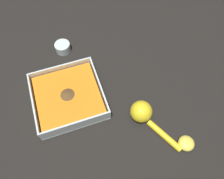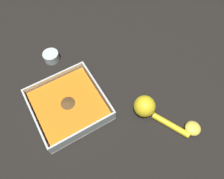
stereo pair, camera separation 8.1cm
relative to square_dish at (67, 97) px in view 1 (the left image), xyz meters
name	(u,v)px [view 1 (the left image)]	position (x,y,z in m)	size (l,w,h in m)	color
ground_plane	(75,92)	(0.02, -0.03, -0.02)	(4.00, 4.00, 0.00)	black
square_dish	(67,97)	(0.00, 0.00, 0.00)	(0.25, 0.25, 0.06)	silver
spice_bowl	(62,48)	(0.24, -0.03, 0.00)	(0.06, 0.06, 0.04)	silver
lemon_squeezer	(143,115)	(-0.16, -0.23, 0.01)	(0.20, 0.13, 0.08)	yellow
lemon_half	(185,144)	(-0.29, -0.33, -0.01)	(0.05, 0.05, 0.03)	#EFDB4C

